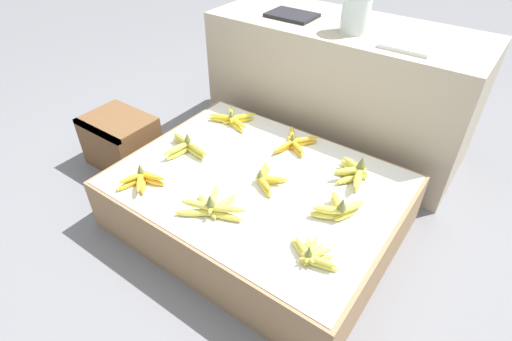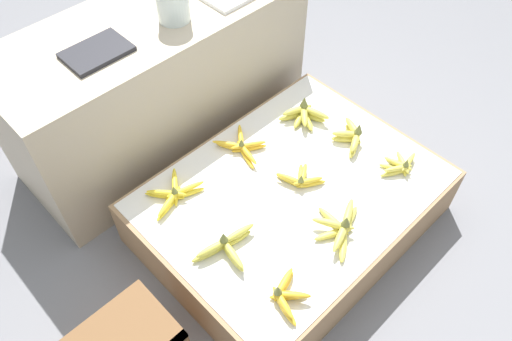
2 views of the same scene
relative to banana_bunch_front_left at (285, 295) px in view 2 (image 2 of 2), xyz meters
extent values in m
plane|color=slate|center=(0.38, 0.32, -0.29)|extent=(10.00, 10.00, 0.00)
cube|color=#997551|center=(0.38, 0.32, -0.16)|extent=(1.21, 0.92, 0.26)
cube|color=silver|center=(0.38, 0.32, -0.03)|extent=(1.17, 0.89, 0.00)
cube|color=tan|center=(0.33, 1.16, 0.06)|extent=(1.43, 0.57, 0.71)
ellipsoid|color=gold|center=(-0.03, -0.03, -0.02)|extent=(0.06, 0.14, 0.03)
ellipsoid|color=gold|center=(0.01, -0.01, -0.02)|extent=(0.12, 0.11, 0.03)
ellipsoid|color=gold|center=(0.03, 0.03, -0.02)|extent=(0.14, 0.06, 0.03)
ellipsoid|color=gold|center=(-0.03, -0.01, 0.01)|extent=(0.06, 0.14, 0.03)
ellipsoid|color=gold|center=(0.01, -0.02, 0.01)|extent=(0.11, 0.12, 0.03)
ellipsoid|color=gold|center=(0.02, 0.03, 0.01)|extent=(0.14, 0.06, 0.03)
cone|color=olive|center=(-0.02, 0.02, 0.04)|extent=(0.03, 0.03, 0.04)
ellipsoid|color=#DBCC4C|center=(0.41, 0.05, -0.01)|extent=(0.17, 0.08, 0.03)
ellipsoid|color=#DBCC4C|center=(0.37, 0.09, -0.01)|extent=(0.04, 0.17, 0.03)
ellipsoid|color=#DBCC4C|center=(0.32, 0.05, -0.01)|extent=(0.16, 0.10, 0.03)
ellipsoid|color=#DBCC4C|center=(0.31, 0.00, -0.01)|extent=(0.15, 0.12, 0.03)
ellipsoid|color=#DBCC4C|center=(0.41, 0.06, 0.02)|extent=(0.16, 0.10, 0.03)
ellipsoid|color=#DBCC4C|center=(0.34, 0.07, 0.02)|extent=(0.11, 0.16, 0.03)
ellipsoid|color=#DBCC4C|center=(0.32, 0.02, 0.02)|extent=(0.16, 0.08, 0.03)
cone|color=olive|center=(0.36, 0.03, 0.05)|extent=(0.04, 0.04, 0.05)
ellipsoid|color=#DBCC4C|center=(0.83, 0.06, -0.02)|extent=(0.13, 0.05, 0.02)
ellipsoid|color=#DBCC4C|center=(0.80, 0.07, -0.02)|extent=(0.10, 0.11, 0.02)
ellipsoid|color=#DBCC4C|center=(0.79, 0.08, -0.02)|extent=(0.03, 0.13, 0.02)
ellipsoid|color=#DBCC4C|center=(0.76, 0.09, -0.02)|extent=(0.08, 0.12, 0.02)
ellipsoid|color=#DBCC4C|center=(0.74, 0.07, -0.02)|extent=(0.12, 0.08, 0.02)
ellipsoid|color=#DBCC4C|center=(0.82, 0.06, 0.01)|extent=(0.13, 0.04, 0.02)
ellipsoid|color=#DBCC4C|center=(0.80, 0.07, 0.01)|extent=(0.09, 0.12, 0.02)
ellipsoid|color=#DBCC4C|center=(0.78, 0.08, 0.01)|extent=(0.05, 0.13, 0.02)
ellipsoid|color=#DBCC4C|center=(0.76, 0.07, 0.01)|extent=(0.12, 0.08, 0.02)
cone|color=olive|center=(0.78, 0.05, 0.03)|extent=(0.03, 0.03, 0.04)
ellipsoid|color=gold|center=(-0.08, 0.32, -0.01)|extent=(0.15, 0.06, 0.03)
ellipsoid|color=gold|center=(-0.03, 0.25, -0.01)|extent=(0.05, 0.15, 0.03)
ellipsoid|color=gold|center=(0.03, 0.30, -0.01)|extent=(0.15, 0.05, 0.03)
ellipsoid|color=gold|center=(-0.06, 0.31, 0.01)|extent=(0.15, 0.06, 0.03)
ellipsoid|color=gold|center=(-0.03, 0.24, 0.01)|extent=(0.06, 0.15, 0.03)
ellipsoid|color=gold|center=(0.05, 0.29, 0.01)|extent=(0.15, 0.05, 0.03)
cone|color=olive|center=(-0.02, 0.30, 0.05)|extent=(0.03, 0.03, 0.04)
ellipsoid|color=gold|center=(0.44, 0.28, -0.02)|extent=(0.12, 0.09, 0.02)
ellipsoid|color=gold|center=(0.45, 0.34, -0.02)|extent=(0.11, 0.10, 0.02)
ellipsoid|color=gold|center=(0.39, 0.35, -0.02)|extent=(0.05, 0.13, 0.02)
ellipsoid|color=gold|center=(0.43, 0.28, 0.01)|extent=(0.12, 0.08, 0.02)
ellipsoid|color=gold|center=(0.44, 0.32, 0.01)|extent=(0.12, 0.09, 0.02)
ellipsoid|color=gold|center=(0.39, 0.34, 0.01)|extent=(0.07, 0.13, 0.02)
cone|color=olive|center=(0.40, 0.30, 0.04)|extent=(0.03, 0.03, 0.04)
ellipsoid|color=#DBCC4C|center=(0.79, 0.33, -0.01)|extent=(0.08, 0.13, 0.03)
ellipsoid|color=#DBCC4C|center=(0.75, 0.34, -0.01)|extent=(0.11, 0.11, 0.03)
ellipsoid|color=#DBCC4C|center=(0.73, 0.28, -0.01)|extent=(0.13, 0.08, 0.03)
ellipsoid|color=#DBCC4C|center=(0.80, 0.35, 0.02)|extent=(0.08, 0.13, 0.03)
ellipsoid|color=#DBCC4C|center=(0.75, 0.34, 0.02)|extent=(0.11, 0.12, 0.03)
ellipsoid|color=#DBCC4C|center=(0.74, 0.28, 0.02)|extent=(0.13, 0.08, 0.03)
cone|color=olive|center=(0.78, 0.30, 0.06)|extent=(0.04, 0.04, 0.05)
ellipsoid|color=yellow|center=(0.03, 0.60, -0.02)|extent=(0.16, 0.09, 0.02)
ellipsoid|color=yellow|center=(0.02, 0.65, -0.02)|extent=(0.12, 0.15, 0.02)
ellipsoid|color=yellow|center=(-0.03, 0.65, -0.02)|extent=(0.12, 0.15, 0.02)
ellipsoid|color=yellow|center=(-0.05, 0.60, -0.02)|extent=(0.16, 0.07, 0.02)
ellipsoid|color=yellow|center=(0.04, 0.60, 0.01)|extent=(0.17, 0.07, 0.02)
ellipsoid|color=yellow|center=(0.03, 0.66, 0.01)|extent=(0.12, 0.15, 0.02)
ellipsoid|color=yellow|center=(-0.03, 0.64, 0.01)|extent=(0.12, 0.14, 0.02)
ellipsoid|color=yellow|center=(-0.04, 0.60, 0.01)|extent=(0.16, 0.08, 0.02)
cone|color=olive|center=(0.00, 0.61, 0.04)|extent=(0.03, 0.03, 0.04)
ellipsoid|color=gold|center=(0.35, 0.58, -0.02)|extent=(0.07, 0.16, 0.02)
ellipsoid|color=gold|center=(0.40, 0.60, -0.02)|extent=(0.15, 0.10, 0.02)
ellipsoid|color=gold|center=(0.40, 0.66, -0.02)|extent=(0.12, 0.14, 0.02)
ellipsoid|color=gold|center=(0.35, 0.65, -0.02)|extent=(0.09, 0.15, 0.02)
ellipsoid|color=gold|center=(0.36, 0.58, 0.00)|extent=(0.05, 0.16, 0.02)
ellipsoid|color=gold|center=(0.39, 0.60, 0.00)|extent=(0.15, 0.10, 0.02)
ellipsoid|color=gold|center=(0.40, 0.66, 0.00)|extent=(0.12, 0.14, 0.02)
ellipsoid|color=gold|center=(0.34, 0.66, 0.00)|extent=(0.11, 0.14, 0.02)
cone|color=olive|center=(0.37, 0.62, 0.03)|extent=(0.03, 0.03, 0.04)
ellipsoid|color=gold|center=(0.69, 0.60, -0.01)|extent=(0.15, 0.09, 0.03)
ellipsoid|color=gold|center=(0.70, 0.57, -0.01)|extent=(0.15, 0.08, 0.03)
ellipsoid|color=gold|center=(0.71, 0.54, -0.01)|extent=(0.10, 0.15, 0.03)
ellipsoid|color=gold|center=(0.74, 0.55, -0.01)|extent=(0.07, 0.15, 0.03)
ellipsoid|color=gold|center=(0.70, 0.59, 0.02)|extent=(0.15, 0.08, 0.03)
ellipsoid|color=gold|center=(0.70, 0.55, 0.02)|extent=(0.13, 0.13, 0.03)
ellipsoid|color=gold|center=(0.75, 0.53, 0.02)|extent=(0.07, 0.15, 0.03)
cone|color=olive|center=(0.73, 0.58, 0.06)|extent=(0.04, 0.04, 0.05)
cylinder|color=silver|center=(0.41, 1.06, 0.50)|extent=(0.13, 0.13, 0.17)
cube|color=#232328|center=(0.05, 1.09, 0.42)|extent=(0.25, 0.18, 0.02)
camera|label=1|loc=(1.16, -0.78, 1.07)|focal=28.00mm
camera|label=2|loc=(-0.61, -0.49, 1.62)|focal=35.00mm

